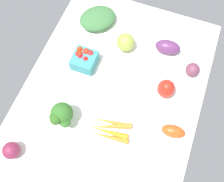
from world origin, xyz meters
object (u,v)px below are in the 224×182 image
object	(u,v)px
carrot_bunch	(110,129)
red_onion_center	(11,150)
red_onion_near_basket	(193,70)
heirloom_tomato_green	(125,42)
eggplant	(168,47)
bell_pepper_red	(166,89)
roma_tomato	(173,131)
leafy_greens_clump	(98,18)
berry_basket	(84,59)
broccoli_head	(61,115)

from	to	relation	value
carrot_bunch	red_onion_center	xyz separation A→B (cm)	(-21.48, 32.36, 2.20)
carrot_bunch	red_onion_near_basket	bearing A→B (deg)	-33.71
heirloom_tomato_green	eggplant	bearing A→B (deg)	-75.34
bell_pepper_red	roma_tomato	size ratio (longest dim) A/B	0.95
carrot_bunch	leafy_greens_clump	xyz separation A→B (cm)	(49.23, 24.69, 1.69)
bell_pepper_red	eggplant	distance (cm)	21.64
berry_basket	bell_pepper_red	bearing A→B (deg)	-92.45
bell_pepper_red	carrot_bunch	size ratio (longest dim) A/B	0.51
bell_pepper_red	berry_basket	world-z (taller)	bell_pepper_red
broccoli_head	roma_tomato	world-z (taller)	broccoli_head
carrot_bunch	eggplant	world-z (taller)	eggplant
eggplant	leafy_greens_clump	distance (cm)	36.58
berry_basket	heirloom_tomato_green	size ratio (longest dim) A/B	1.22
leafy_greens_clump	broccoli_head	bearing A→B (deg)	-174.07
red_onion_center	heirloom_tomato_green	distance (cm)	66.47
berry_basket	red_onion_center	distance (cm)	48.22
berry_basket	eggplant	size ratio (longest dim) A/B	0.89
eggplant	carrot_bunch	bearing A→B (deg)	-109.54
red_onion_near_basket	eggplant	bearing A→B (deg)	61.11
carrot_bunch	eggplant	xyz separation A→B (cm)	(44.98, -11.64, 2.06)
broccoli_head	heirloom_tomato_green	size ratio (longest dim) A/B	1.39
red_onion_center	roma_tomato	size ratio (longest dim) A/B	0.71
carrot_bunch	broccoli_head	world-z (taller)	broccoli_head
carrot_bunch	heirloom_tomato_green	distance (cm)	40.80
bell_pepper_red	heirloom_tomato_green	xyz separation A→B (cm)	(16.13, 23.66, -0.33)
heirloom_tomato_green	red_onion_center	bearing A→B (deg)	157.77
leafy_greens_clump	heirloom_tomato_green	xyz separation A→B (cm)	(-9.19, -17.47, 1.32)
leafy_greens_clump	red_onion_near_basket	bearing A→B (deg)	-103.19
broccoli_head	red_onion_near_basket	world-z (taller)	broccoli_head
bell_pepper_red	heirloom_tomato_green	world-z (taller)	bell_pepper_red
berry_basket	eggplant	xyz separation A→B (cm)	(19.43, -33.33, -0.35)
eggplant	red_onion_near_basket	size ratio (longest dim) A/B	1.87
eggplant	red_onion_center	distance (cm)	79.70
broccoli_head	leafy_greens_clump	world-z (taller)	broccoli_head
eggplant	berry_basket	bearing A→B (deg)	-154.79
carrot_bunch	roma_tomato	size ratio (longest dim) A/B	1.88
berry_basket	broccoli_head	world-z (taller)	broccoli_head
bell_pepper_red	leafy_greens_clump	world-z (taller)	bell_pepper_red
broccoli_head	red_onion_near_basket	bearing A→B (deg)	-47.81
berry_basket	red_onion_near_basket	distance (cm)	48.28
carrot_bunch	heirloom_tomato_green	size ratio (longest dim) A/B	2.12
berry_basket	roma_tomato	world-z (taller)	berry_basket
bell_pepper_red	eggplant	bearing A→B (deg)	12.83
bell_pepper_red	roma_tomato	bearing A→B (deg)	-153.86
broccoli_head	berry_basket	bearing A→B (deg)	4.83
carrot_bunch	heirloom_tomato_green	world-z (taller)	heirloom_tomato_green
bell_pepper_red	broccoli_head	distance (cm)	44.60
roma_tomato	leafy_greens_clump	world-z (taller)	leafy_greens_clump
eggplant	leafy_greens_clump	world-z (taller)	eggplant
roma_tomato	heirloom_tomato_green	distance (cm)	45.14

